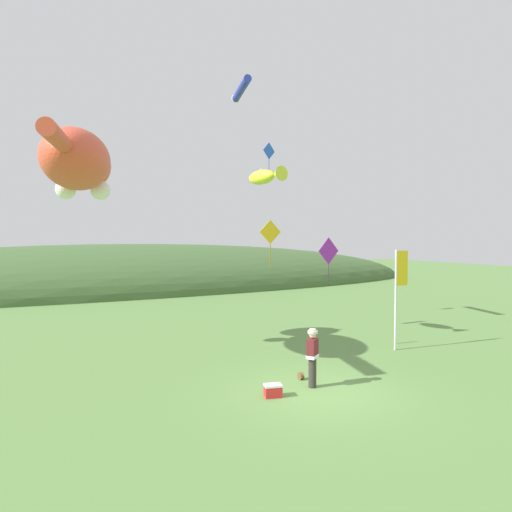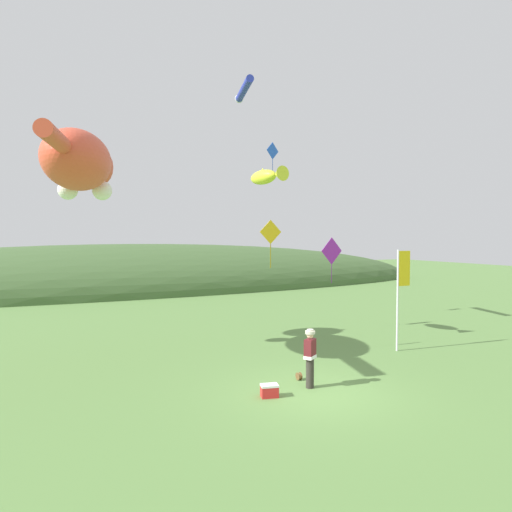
% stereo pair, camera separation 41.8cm
% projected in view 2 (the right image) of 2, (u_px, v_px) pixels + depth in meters
% --- Properties ---
extents(ground_plane, '(120.00, 120.00, 0.00)m').
position_uv_depth(ground_plane, '(316.00, 393.00, 13.27)').
color(ground_plane, '#5B8442').
extents(distant_hill_ridge, '(62.78, 15.82, 7.85)m').
position_uv_depth(distant_hill_ridge, '(114.00, 289.00, 39.39)').
color(distant_hill_ridge, '#426033').
rests_on(distant_hill_ridge, ground).
extents(festival_attendant, '(0.49, 0.45, 1.77)m').
position_uv_depth(festival_attendant, '(310.00, 356.00, 13.67)').
color(festival_attendant, '#332D28').
rests_on(festival_attendant, ground).
extents(kite_spool, '(0.12, 0.24, 0.24)m').
position_uv_depth(kite_spool, '(299.00, 376.00, 14.45)').
color(kite_spool, olive).
rests_on(kite_spool, ground).
extents(picnic_cooler, '(0.56, 0.44, 0.36)m').
position_uv_depth(picnic_cooler, '(269.00, 391.00, 12.91)').
color(picnic_cooler, red).
rests_on(picnic_cooler, ground).
extents(festival_banner_pole, '(0.66, 0.08, 4.03)m').
position_uv_depth(festival_banner_pole, '(401.00, 285.00, 18.11)').
color(festival_banner_pole, silver).
rests_on(festival_banner_pole, ground).
extents(kite_giant_cat, '(3.24, 7.73, 2.40)m').
position_uv_depth(kite_giant_cat, '(80.00, 164.00, 16.16)').
color(kite_giant_cat, '#E04C33').
extents(kite_fish_windsock, '(0.88, 2.37, 0.71)m').
position_uv_depth(kite_fish_windsock, '(267.00, 176.00, 19.28)').
color(kite_fish_windsock, yellow).
extents(kite_tube_streamer, '(1.17, 3.12, 0.44)m').
position_uv_depth(kite_tube_streamer, '(244.00, 90.00, 22.02)').
color(kite_tube_streamer, '#2633A5').
extents(kite_diamond_gold, '(0.91, 0.03, 1.81)m').
position_uv_depth(kite_diamond_gold, '(271.00, 233.00, 17.08)').
color(kite_diamond_gold, yellow).
extents(kite_diamond_violet, '(1.31, 0.20, 2.23)m').
position_uv_depth(kite_diamond_violet, '(332.00, 251.00, 22.10)').
color(kite_diamond_violet, purple).
extents(kite_diamond_blue, '(0.86, 0.31, 1.80)m').
position_uv_depth(kite_diamond_blue, '(273.00, 151.00, 24.06)').
color(kite_diamond_blue, blue).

